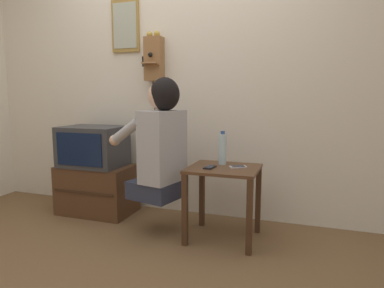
% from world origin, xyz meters
% --- Properties ---
extents(ground_plane, '(14.00, 14.00, 0.00)m').
position_xyz_m(ground_plane, '(0.00, 0.00, 0.00)').
color(ground_plane, brown).
extents(wall_back, '(6.80, 0.05, 2.55)m').
position_xyz_m(wall_back, '(0.00, 1.19, 1.27)').
color(wall_back, silver).
rests_on(wall_back, ground_plane).
extents(side_table, '(0.52, 0.47, 0.56)m').
position_xyz_m(side_table, '(0.54, 0.67, 0.44)').
color(side_table, '#51331E').
rests_on(side_table, ground_plane).
extents(person, '(0.59, 0.48, 0.94)m').
position_xyz_m(person, '(0.04, 0.61, 0.75)').
color(person, '#2D3347').
rests_on(person, ground_plane).
extents(tv_stand, '(0.67, 0.43, 0.45)m').
position_xyz_m(tv_stand, '(-0.73, 0.87, 0.22)').
color(tv_stand, '#51331E').
rests_on(tv_stand, ground_plane).
extents(television, '(0.55, 0.42, 0.37)m').
position_xyz_m(television, '(-0.74, 0.85, 0.63)').
color(television, '#38383A').
rests_on(television, tv_stand).
extents(wall_phone_antique, '(0.20, 0.18, 0.81)m').
position_xyz_m(wall_phone_antique, '(-0.23, 1.11, 1.43)').
color(wall_phone_antique, olive).
extents(framed_picture, '(0.28, 0.03, 0.48)m').
position_xyz_m(framed_picture, '(-0.54, 1.15, 1.74)').
color(framed_picture, olive).
extents(cell_phone_held, '(0.08, 0.13, 0.01)m').
position_xyz_m(cell_phone_held, '(0.44, 0.61, 0.57)').
color(cell_phone_held, black).
rests_on(cell_phone_held, side_table).
extents(cell_phone_spare, '(0.14, 0.11, 0.01)m').
position_xyz_m(cell_phone_spare, '(0.64, 0.70, 0.57)').
color(cell_phone_spare, silver).
rests_on(cell_phone_spare, side_table).
extents(water_bottle, '(0.06, 0.06, 0.26)m').
position_xyz_m(water_bottle, '(0.50, 0.78, 0.68)').
color(water_bottle, silver).
rests_on(water_bottle, side_table).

